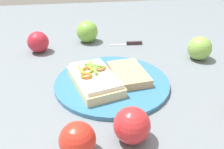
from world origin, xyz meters
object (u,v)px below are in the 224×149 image
Objects in this scene: apple_3 at (87,32)px; knife at (130,43)px; apple_4 at (132,125)px; apple_5 at (200,48)px; apple_2 at (78,140)px; bread_slice_side at (128,74)px; apple_0 at (38,42)px; sandwich at (94,79)px; plate at (112,83)px.

knife is (-0.16, 0.06, -0.04)m from apple_3.
apple_5 is (-0.31, -0.33, 0.00)m from apple_4.
apple_4 is at bearing -169.24° from apple_2.
apple_2 is (0.15, 0.25, 0.01)m from bread_slice_side.
apple_5 is at bearing 148.99° from apple_3.
knife is (-0.07, -0.26, -0.02)m from bread_slice_side.
bread_slice_side is 2.05× the size of apple_2.
apple_5 is (-0.42, -0.35, 0.00)m from apple_2.
apple_4 is at bearing 115.78° from apple_0.
bread_slice_side reaches higher than knife.
sandwich is 0.33m from knife.
apple_3 is 0.42m from apple_5.
apple_5 is at bearing -85.33° from sandwich.
plate and knife have the same top height.
plate is 0.35m from apple_0.
apple_0 reaches higher than apple_2.
apple_2 is 0.11m from apple_4.
plate is 0.34m from apple_5.
apple_0 is 1.01× the size of apple_4.
sandwich is 2.56× the size of apple_5.
apple_3 is (-0.00, -0.34, 0.01)m from sandwich.
apple_5 is (-0.26, -0.10, 0.02)m from bread_slice_side.
apple_0 is 0.19m from apple_3.
apple_5 is at bearing -139.75° from apple_2.
apple_4 is at bearing 162.22° from bread_slice_side.
knife is at bearing -21.21° from bread_slice_side.
plate is at bearing 97.86° from bread_slice_side.
plate is 0.22m from apple_4.
knife is at bearing -44.69° from sandwich.
bread_slice_side is 0.33m from apple_3.
apple_0 is at bearing 6.74° from knife.
apple_2 reaches higher than plate.
plate is at bearing -113.34° from apple_2.
apple_2 is at bearing 71.34° from knife.
apple_0 is 1.09× the size of apple_2.
plate is 4.03× the size of apple_5.
plate is 4.59× the size of apple_2.
apple_3 is at bearing -15.54° from sandwich.
plate is at bearing -90.82° from sandwich.
apple_0 is at bearing -76.11° from apple_2.
bread_slice_side is (-0.05, -0.01, 0.02)m from plate.
knife is (-0.17, -0.29, -0.02)m from sandwich.
apple_0 reaches higher than sandwich.
plate is 2.24× the size of bread_slice_side.
sandwich is 0.39m from apple_5.
apple_2 is 0.54m from apple_5.
apple_0 reaches higher than knife.
sandwich is at bearing 14.04° from plate.
apple_2 is 0.56× the size of knife.
plate is 0.06m from sandwich.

